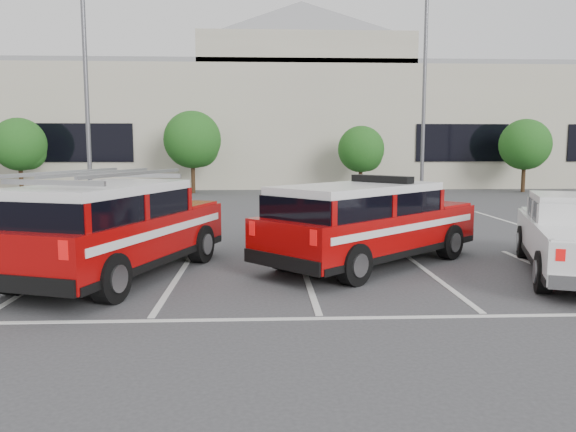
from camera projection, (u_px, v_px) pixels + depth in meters
name	position (u px, v px, depth m)	size (l,w,h in m)	color
ground	(306.00, 278.00, 11.75)	(120.00, 120.00, 0.00)	#38383B
stall_markings	(294.00, 241.00, 16.22)	(23.00, 15.00, 0.01)	silver
convention_building	(276.00, 121.00, 42.78)	(60.00, 16.99, 13.20)	beige
tree_left	(21.00, 146.00, 32.59)	(3.07, 3.07, 4.42)	#3F2B19
tree_mid_left	(194.00, 142.00, 33.02)	(3.37, 3.37, 4.85)	#3F2B19
tree_mid_right	(362.00, 151.00, 33.54)	(2.77, 2.77, 3.99)	#3F2B19
tree_right	(526.00, 146.00, 33.97)	(3.07, 3.07, 4.42)	#3F2B19
light_pole_left	(86.00, 86.00, 22.65)	(0.90, 0.60, 10.24)	#59595E
light_pole_mid	(424.00, 96.00, 27.31)	(0.90, 0.60, 10.24)	#59595E
fire_chief_suv	(368.00, 229.00, 12.91)	(5.75, 5.52, 2.06)	#900607
ladder_suv	(115.00, 235.00, 11.63)	(3.97, 6.12, 2.25)	#900607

